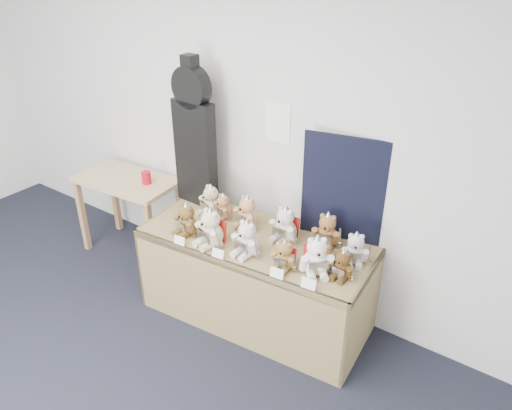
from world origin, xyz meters
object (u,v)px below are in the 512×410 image
Objects in this scene: teddy_back_end at (355,250)px; teddy_back_far_left at (223,207)px; side_table at (128,191)px; teddy_front_centre at (247,239)px; teddy_back_right at (327,231)px; teddy_back_centre_left at (247,213)px; teddy_front_right at (284,256)px; teddy_back_left at (210,202)px; red_cup at (146,178)px; teddy_front_far_right at (316,257)px; guitar_case at (194,135)px; teddy_front_far_left at (186,221)px; display_table at (251,261)px; teddy_back_centre_right at (285,226)px; teddy_front_left at (210,229)px; teddy_front_end at (342,265)px.

teddy_back_end is 1.11m from teddy_back_far_left.
side_table is 2.21m from teddy_back_end.
teddy_back_right is at bearing 51.63° from teddy_front_centre.
side_table is 3.33× the size of teddy_back_centre_left.
teddy_front_right is 0.48m from teddy_back_end.
teddy_back_left is at bearing 158.42° from teddy_front_centre.
teddy_back_far_left is (0.88, -0.03, -0.01)m from red_cup.
teddy_front_far_right reaches higher than teddy_front_centre.
side_table is 3.98× the size of teddy_front_right.
guitar_case is 4.39× the size of teddy_front_far_left.
guitar_case reaches higher than display_table.
teddy_front_right is (0.35, -0.12, 0.25)m from display_table.
display_table is at bearing -126.24° from teddy_back_centre_right.
teddy_back_centre_right is at bearing -4.53° from side_table.
teddy_front_far_right is at bearing -9.48° from display_table.
teddy_front_left is 0.83m from teddy_back_right.
red_cup is at bearing 176.66° from teddy_front_end.
guitar_case is 0.81m from teddy_front_left.
teddy_front_left is at bearing 8.40° from teddy_front_far_left.
teddy_back_far_left is at bearing 175.62° from teddy_back_right.
teddy_front_left reaches higher than teddy_back_left.
display_table is 0.78m from teddy_back_end.
teddy_front_left reaches higher than teddy_back_centre_right.
teddy_front_end reaches higher than display_table.
teddy_back_centre_right reaches higher than red_cup.
teddy_front_far_left is 0.96× the size of teddy_back_centre_left.
teddy_back_centre_left is (1.33, 0.01, 0.20)m from side_table.
teddy_front_left is 1.09× the size of teddy_front_centre.
teddy_back_far_left is at bearing -1.82° from red_cup.
teddy_front_centre is 1.29× the size of teddy_back_far_left.
teddy_front_end is (1.45, -0.26, -0.50)m from guitar_case.
teddy_back_centre_right is at bearing 159.19° from teddy_back_end.
teddy_back_right is at bearing 36.30° from teddy_front_far_left.
side_table is at bearing 135.17° from teddy_front_far_right.
teddy_front_left is 0.29m from teddy_front_centre.
teddy_back_far_left is at bearing 173.80° from teddy_front_end.
teddy_front_centre is 0.33m from teddy_back_centre_right.
teddy_back_left is at bearing -160.65° from teddy_back_far_left.
teddy_back_centre_left is (-0.88, 0.16, 0.02)m from teddy_front_end.
teddy_back_right reaches higher than teddy_front_right.
teddy_back_centre_left reaches higher than teddy_front_far_left.
display_table is at bearing -17.39° from guitar_case.
teddy_back_centre_left is at bearing 91.06° from teddy_front_left.
teddy_back_far_left is at bearing 25.69° from teddy_back_left.
guitar_case is 4.29× the size of teddy_back_left.
display_table is 7.77× the size of teddy_front_end.
teddy_back_end is (1.18, 0.38, -0.01)m from teddy_front_far_left.
teddy_front_far_right is at bearing 18.39° from teddy_front_right.
teddy_front_centre is at bearing -72.89° from display_table.
teddy_front_end is 0.39m from teddy_back_right.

